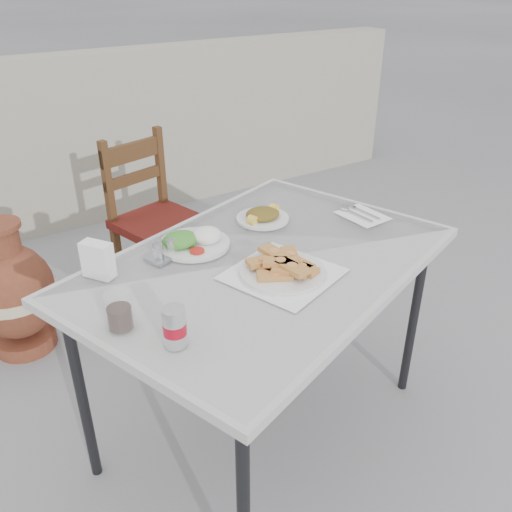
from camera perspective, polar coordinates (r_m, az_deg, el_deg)
ground at (r=2.36m, az=-2.36°, el=-19.12°), size 80.00×80.00×0.00m
cafe_table at (r=1.95m, az=0.92°, el=-1.72°), size 1.57×1.31×0.82m
pide_plate at (r=1.81m, az=2.83°, el=-1.11°), size 0.42×0.42×0.07m
salad_rice_plate at (r=2.01m, az=-6.64°, el=1.65°), size 0.27×0.27×0.07m
salad_chopped_plate at (r=2.20m, az=0.71°, el=4.26°), size 0.22×0.22×0.05m
soda_can at (r=1.50m, az=-8.57°, el=-7.38°), size 0.07×0.07×0.12m
cola_glass at (r=1.60m, az=-14.19°, el=-5.84°), size 0.08×0.08×0.11m
napkin_holder at (r=1.86m, az=-16.32°, el=-0.38°), size 0.10×0.11×0.12m
condiment_caddy at (r=1.93m, az=-9.84°, el=0.36°), size 0.13×0.11×0.08m
cutlery_napkin at (r=2.29m, az=10.83°, el=4.37°), size 0.16×0.21×0.01m
chair at (r=3.07m, az=-10.65°, el=3.91°), size 0.51×0.51×0.94m
terracotta_urn at (r=2.90m, az=-24.11°, el=-3.53°), size 0.40×0.40×0.70m
back_wall at (r=4.12m, az=-20.80°, el=10.74°), size 6.00×0.25×1.20m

